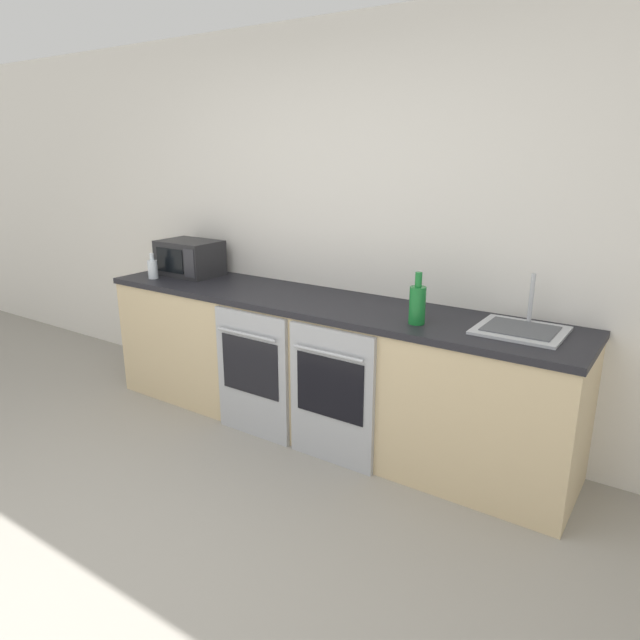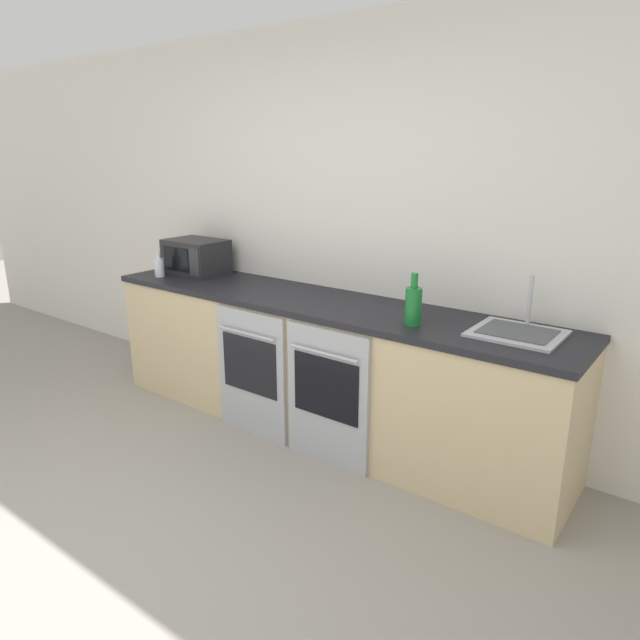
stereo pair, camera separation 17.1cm
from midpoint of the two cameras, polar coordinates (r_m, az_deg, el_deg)
ground_plane at (r=2.88m, az=-23.66°, el=-23.75°), size 16.00×16.00×0.00m
wall_back at (r=3.82m, az=4.46°, el=9.02°), size 10.00×0.06×2.60m
counter_back at (r=3.75m, az=1.28°, el=-4.56°), size 3.26×0.66×0.89m
oven_left at (r=3.69m, az=-5.56°, el=-5.33°), size 0.57×0.06×0.84m
oven_right at (r=3.35m, az=2.20°, el=-7.68°), size 0.57×0.06×0.84m
microwave at (r=4.46m, az=-11.19°, el=6.23°), size 0.45×0.33×0.26m
bottle_green at (r=3.12m, az=10.88°, el=1.49°), size 0.09×0.09×0.29m
bottle_clear at (r=4.42m, az=-14.71°, el=5.14°), size 0.07×0.07×0.19m
sink at (r=3.13m, az=20.66°, el=-1.10°), size 0.44×0.40×0.28m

